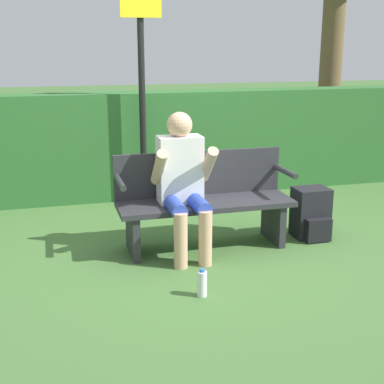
# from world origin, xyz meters

# --- Properties ---
(ground_plane) EXTENTS (40.00, 40.00, 0.00)m
(ground_plane) POSITION_xyz_m (0.00, 0.00, 0.00)
(ground_plane) COLOR #426B33
(hedge_back) EXTENTS (12.00, 0.41, 1.21)m
(hedge_back) POSITION_xyz_m (0.00, 1.83, 0.61)
(hedge_back) COLOR #2D662D
(hedge_back) RESTS_ON ground
(park_bench) EXTENTS (1.52, 0.47, 0.82)m
(park_bench) POSITION_xyz_m (0.00, 0.06, 0.42)
(park_bench) COLOR #2D2D33
(park_bench) RESTS_ON ground
(person_seated) EXTENTS (0.51, 0.59, 1.20)m
(person_seated) POSITION_xyz_m (-0.22, -0.05, 0.65)
(person_seated) COLOR silver
(person_seated) RESTS_ON ground
(backpack) EXTENTS (0.31, 0.33, 0.46)m
(backpack) POSITION_xyz_m (1.02, 0.00, 0.22)
(backpack) COLOR black
(backpack) RESTS_ON ground
(water_bottle) EXTENTS (0.07, 0.07, 0.21)m
(water_bottle) POSITION_xyz_m (-0.30, -0.91, 0.10)
(water_bottle) COLOR white
(water_bottle) RESTS_ON ground
(signpost) EXTENTS (0.43, 0.09, 2.26)m
(signpost) POSITION_xyz_m (-0.28, 1.46, 1.30)
(signpost) COLOR black
(signpost) RESTS_ON ground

